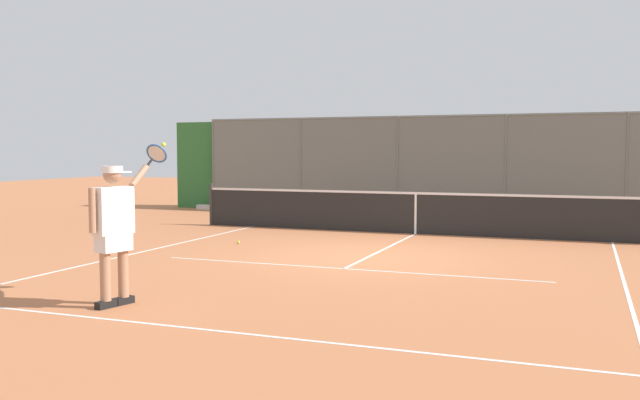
# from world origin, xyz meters

# --- Properties ---
(ground_plane) EXTENTS (60.00, 60.00, 0.00)m
(ground_plane) POSITION_xyz_m (0.00, 0.00, 0.00)
(ground_plane) COLOR #B76B42
(court_line_markings) EXTENTS (8.41, 9.20, 0.01)m
(court_line_markings) POSITION_xyz_m (0.00, 1.69, 0.00)
(court_line_markings) COLOR white
(court_line_markings) RESTS_ON ground
(fence_backdrop) EXTENTS (18.41, 1.37, 2.93)m
(fence_backdrop) POSITION_xyz_m (0.00, -8.57, 1.41)
(fence_backdrop) COLOR slate
(fence_backdrop) RESTS_ON ground
(tennis_net) EXTENTS (10.80, 0.09, 1.07)m
(tennis_net) POSITION_xyz_m (0.00, -3.71, 0.49)
(tennis_net) COLOR #2D2D2D
(tennis_net) RESTS_ON ground
(tennis_player) EXTENTS (0.34, 1.44, 2.03)m
(tennis_player) POSITION_xyz_m (1.76, 4.86, 1.02)
(tennis_player) COLOR black
(tennis_player) RESTS_ON ground
(tennis_ball_near_net) EXTENTS (0.07, 0.07, 0.07)m
(tennis_ball_near_net) POSITION_xyz_m (2.99, -0.71, 0.03)
(tennis_ball_near_net) COLOR #C1D138
(tennis_ball_near_net) RESTS_ON ground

